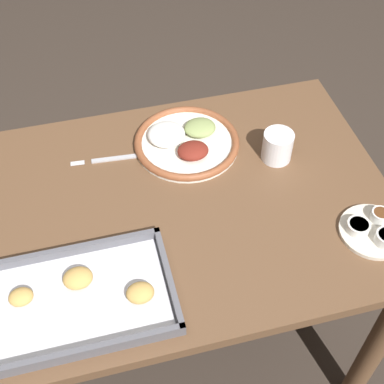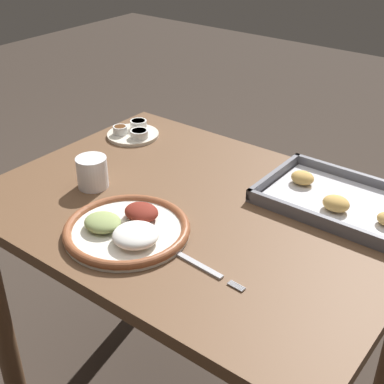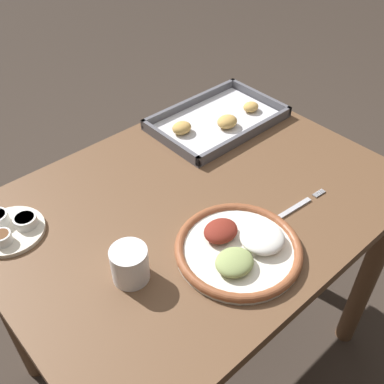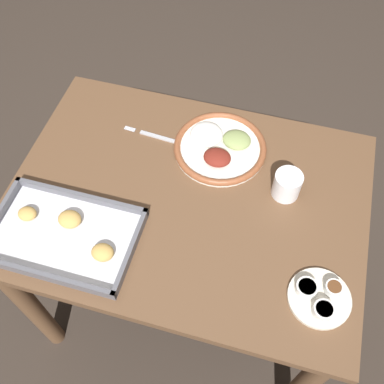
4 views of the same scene
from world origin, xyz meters
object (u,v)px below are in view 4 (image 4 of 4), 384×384
baking_tray (65,234)px  fork (161,138)px  dinner_plate (220,146)px  saucer_plate (319,297)px  drinking_cup (287,185)px

baking_tray → fork: bearing=-109.7°
dinner_plate → fork: dinner_plate is taller
fork → saucer_plate: bearing=148.3°
fork → drinking_cup: drinking_cup is taller
dinner_plate → drinking_cup: (-0.21, 0.10, 0.03)m
drinking_cup → saucer_plate: bearing=114.2°
dinner_plate → drinking_cup: size_ratio=3.50×
dinner_plate → fork: bearing=2.0°
fork → baking_tray: bearing=74.7°
fork → drinking_cup: 0.40m
fork → baking_tray: 0.41m
saucer_plate → drinking_cup: bearing=-65.8°
drinking_cup → baking_tray: bearing=28.8°
dinner_plate → fork: size_ratio=1.25×
fork → saucer_plate: size_ratio=1.44×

